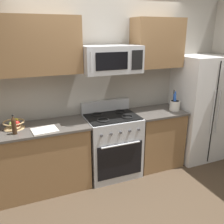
{
  "coord_description": "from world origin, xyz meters",
  "views": [
    {
      "loc": [
        -1.24,
        -2.38,
        2.08
      ],
      "look_at": [
        -0.05,
        0.55,
        1.03
      ],
      "focal_mm": 39.14,
      "sensor_mm": 36.0,
      "label": 1
    }
  ],
  "objects_px": {
    "range_oven": "(112,145)",
    "cutting_board": "(45,130)",
    "microwave": "(111,59)",
    "utensil_crock": "(175,105)",
    "fruit_basket": "(14,124)",
    "refrigerator": "(199,109)",
    "bottle_soy": "(14,125)"
  },
  "relations": [
    {
      "from": "refrigerator",
      "to": "microwave",
      "type": "bearing_deg",
      "value": 178.43
    },
    {
      "from": "microwave",
      "to": "utensil_crock",
      "type": "relative_size",
      "value": 2.48
    },
    {
      "from": "microwave",
      "to": "fruit_basket",
      "type": "height_order",
      "value": "microwave"
    },
    {
      "from": "refrigerator",
      "to": "bottle_soy",
      "type": "distance_m",
      "value": 2.87
    },
    {
      "from": "utensil_crock",
      "to": "fruit_basket",
      "type": "bearing_deg",
      "value": 176.59
    },
    {
      "from": "range_oven",
      "to": "microwave",
      "type": "distance_m",
      "value": 1.25
    },
    {
      "from": "fruit_basket",
      "to": "bottle_soy",
      "type": "distance_m",
      "value": 0.21
    },
    {
      "from": "range_oven",
      "to": "microwave",
      "type": "bearing_deg",
      "value": 90.01
    },
    {
      "from": "range_oven",
      "to": "cutting_board",
      "type": "xyz_separation_m",
      "value": [
        -0.96,
        -0.15,
        0.44
      ]
    },
    {
      "from": "range_oven",
      "to": "microwave",
      "type": "xyz_separation_m",
      "value": [
        -0.0,
        0.03,
        1.25
      ]
    },
    {
      "from": "range_oven",
      "to": "fruit_basket",
      "type": "xyz_separation_m",
      "value": [
        -1.3,
        0.08,
        0.49
      ]
    },
    {
      "from": "range_oven",
      "to": "refrigerator",
      "type": "bearing_deg",
      "value": -0.63
    },
    {
      "from": "refrigerator",
      "to": "cutting_board",
      "type": "distance_m",
      "value": 2.52
    },
    {
      "from": "cutting_board",
      "to": "fruit_basket",
      "type": "bearing_deg",
      "value": 146.09
    },
    {
      "from": "range_oven",
      "to": "bottle_soy",
      "type": "relative_size",
      "value": 4.46
    },
    {
      "from": "refrigerator",
      "to": "cutting_board",
      "type": "height_order",
      "value": "refrigerator"
    },
    {
      "from": "range_oven",
      "to": "bottle_soy",
      "type": "xyz_separation_m",
      "value": [
        -1.3,
        -0.12,
        0.55
      ]
    },
    {
      "from": "utensil_crock",
      "to": "refrigerator",
      "type": "bearing_deg",
      "value": 4.94
    },
    {
      "from": "microwave",
      "to": "utensil_crock",
      "type": "height_order",
      "value": "microwave"
    },
    {
      "from": "refrigerator",
      "to": "range_oven",
      "type": "bearing_deg",
      "value": 179.37
    },
    {
      "from": "cutting_board",
      "to": "refrigerator",
      "type": "bearing_deg",
      "value": 3.1
    },
    {
      "from": "range_oven",
      "to": "bottle_soy",
      "type": "height_order",
      "value": "bottle_soy"
    },
    {
      "from": "range_oven",
      "to": "utensil_crock",
      "type": "xyz_separation_m",
      "value": [
        1.03,
        -0.06,
        0.52
      ]
    },
    {
      "from": "bottle_soy",
      "to": "microwave",
      "type": "bearing_deg",
      "value": 6.4
    },
    {
      "from": "range_oven",
      "to": "bottle_soy",
      "type": "distance_m",
      "value": 1.42
    },
    {
      "from": "utensil_crock",
      "to": "fruit_basket",
      "type": "xyz_separation_m",
      "value": [
        -2.33,
        0.14,
        -0.03
      ]
    },
    {
      "from": "bottle_soy",
      "to": "utensil_crock",
      "type": "bearing_deg",
      "value": 1.42
    },
    {
      "from": "bottle_soy",
      "to": "cutting_board",
      "type": "bearing_deg",
      "value": -5.47
    },
    {
      "from": "refrigerator",
      "to": "bottle_soy",
      "type": "xyz_separation_m",
      "value": [
        -2.86,
        -0.1,
        0.16
      ]
    },
    {
      "from": "range_oven",
      "to": "microwave",
      "type": "relative_size",
      "value": 1.38
    },
    {
      "from": "refrigerator",
      "to": "bottle_soy",
      "type": "relative_size",
      "value": 7.03
    },
    {
      "from": "cutting_board",
      "to": "bottle_soy",
      "type": "height_order",
      "value": "bottle_soy"
    }
  ]
}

